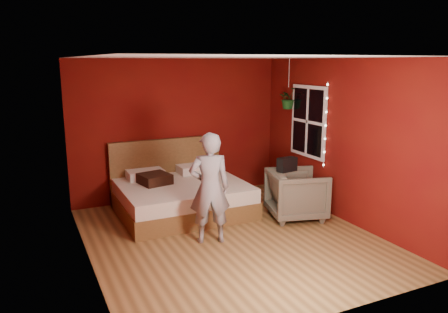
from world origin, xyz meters
TOP-DOWN VIEW (x-y plane):
  - floor at (0.00, 0.00)m, footprint 4.50×4.50m
  - room_walls at (0.00, 0.00)m, footprint 4.04×4.54m
  - window at (1.97, 0.90)m, footprint 0.05×0.97m
  - fairy_lights at (1.94, 0.37)m, footprint 0.04×0.04m
  - bed at (-0.27, 1.41)m, footprint 2.10×1.78m
  - person at (-0.33, 0.00)m, footprint 0.67×0.53m
  - armchair at (1.36, 0.30)m, footprint 1.08×1.06m
  - handbag at (1.18, 0.34)m, footprint 0.33×0.20m
  - throw_pillow at (-0.70, 1.50)m, footprint 0.55×0.55m
  - hanging_plant at (1.88, 1.42)m, footprint 0.39×0.35m

SIDE VIEW (x-z plane):
  - floor at x=0.00m, z-range 0.00..0.00m
  - bed at x=-0.27m, z-range -0.28..0.88m
  - armchair at x=1.36m, z-range 0.00..0.80m
  - throw_pillow at x=-0.70m, z-range 0.52..0.69m
  - person at x=-0.33m, z-range 0.00..1.60m
  - handbag at x=1.18m, z-range 0.80..1.03m
  - fairy_lights at x=1.94m, z-range 0.77..2.22m
  - window at x=1.97m, z-range 0.87..2.14m
  - room_walls at x=0.00m, z-range 0.37..2.99m
  - hanging_plant at x=1.88m, z-range 1.42..2.34m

